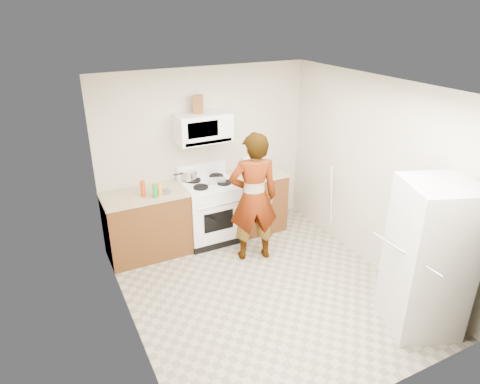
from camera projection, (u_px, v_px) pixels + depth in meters
floor at (264, 290)px, 5.34m from camera, size 3.60×3.60×0.00m
back_wall at (206, 154)px, 6.29m from camera, size 3.20×0.02×2.50m
right_wall at (374, 176)px, 5.49m from camera, size 0.02×3.60×2.50m
cabinet_left at (147, 225)px, 5.95m from camera, size 1.12×0.62×0.90m
counter_left at (144, 195)px, 5.76m from camera, size 1.14×0.64×0.03m
cabinet_right at (256, 202)px, 6.65m from camera, size 0.80×0.62×0.90m
counter_right at (256, 174)px, 6.46m from camera, size 0.82×0.64×0.03m
gas_range at (210, 210)px, 6.31m from camera, size 0.76×0.65×1.13m
microwave at (203, 128)px, 5.92m from camera, size 0.76×0.38×0.40m
person at (254, 198)px, 5.69m from camera, size 0.75×0.60×1.81m
fridge at (429, 258)px, 4.45m from camera, size 0.90×0.90×1.70m
kettle at (247, 164)px, 6.57m from camera, size 0.18×0.18×0.17m
jug at (198, 104)px, 5.81m from camera, size 0.18×0.18×0.24m
saucepan at (189, 175)px, 6.16m from camera, size 0.29×0.29×0.12m
tray at (217, 181)px, 6.11m from camera, size 0.29×0.24×0.05m
bottle_spray at (143, 189)px, 5.62m from camera, size 0.07×0.07×0.22m
bottle_hot_sauce at (160, 189)px, 5.65m from camera, size 0.06×0.06×0.18m
bottle_green_cap at (155, 191)px, 5.60m from camera, size 0.06×0.06×0.19m
pot_lid at (164, 191)px, 5.80m from camera, size 0.29×0.29×0.01m
broom at (331, 201)px, 6.33m from camera, size 0.23×0.15×1.17m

